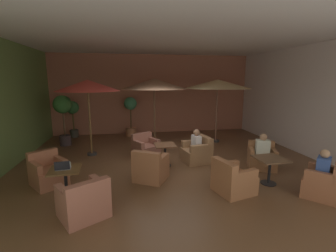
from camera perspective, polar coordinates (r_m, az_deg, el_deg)
name	(u,v)px	position (r m, az deg, el deg)	size (l,w,h in m)	color
ground_plane	(171,163)	(7.64, 0.60, -8.74)	(9.56, 9.04, 0.02)	brown
wall_back_brick	(153,94)	(11.64, -3.52, 7.56)	(9.56, 0.08, 3.73)	#A25F47
wall_right_plain	(309,101)	(9.35, 30.64, 5.15)	(0.08, 9.04, 3.73)	silver
ceiling_slab	(171,38)	(7.28, 0.67, 20.39)	(9.56, 9.04, 0.06)	silver
cafe_table_front_left	(65,176)	(5.77, -23.32, -10.95)	(0.68, 0.68, 0.67)	black
armchair_front_left_north	(48,173)	(6.72, -26.77, -9.91)	(1.03, 1.05, 0.83)	#9D5C3F
armchair_front_left_east	(84,202)	(4.99, -19.50, -16.78)	(1.08, 1.07, 0.80)	#9C5D49
cafe_table_front_right	(270,164)	(6.51, 23.19, -8.39)	(0.73, 0.73, 0.67)	black
armchair_front_right_north	(262,158)	(7.64, 21.46, -7.20)	(0.96, 0.94, 0.77)	#98633D
armchair_front_right_east	(233,180)	(5.83, 15.23, -12.36)	(0.95, 0.92, 0.81)	#9B613C
armchair_front_right_south	(323,184)	(6.43, 33.07, -11.55)	(1.00, 1.00, 0.79)	#955738
cafe_table_mid_center	(165,150)	(7.19, -0.74, -5.82)	(0.62, 0.62, 0.67)	black
armchair_mid_center_north	(151,168)	(6.29, -4.19, -10.03)	(1.03, 1.04, 0.84)	#985E3C
armchair_mid_center_east	(197,152)	(7.66, 7.00, -6.29)	(0.92, 0.90, 0.81)	#936844
armchair_mid_center_south	(145,148)	(8.10, -5.41, -5.37)	(1.00, 0.98, 0.79)	#935A49
patio_umbrella_tall_red	(218,84)	(9.95, 11.78, 9.77)	(2.63, 2.63, 2.58)	#2D2D2D
patio_umbrella_center_beige	(88,86)	(8.38, -18.66, 9.07)	(2.10, 2.10, 2.57)	#2D2D2D
patio_umbrella_near_wall	(154,84)	(9.56, -3.32, 10.01)	(2.57, 2.57, 2.62)	#2D2D2D
potted_tree_left_corner	(131,112)	(11.08, -8.94, 3.32)	(0.58, 0.58, 1.79)	#A96743
potted_tree_mid_left	(73,113)	(11.44, -21.84, 2.94)	(0.57, 0.57, 1.64)	#3B372E
potted_tree_mid_right	(63,111)	(10.13, -23.82, 3.26)	(0.70, 0.70, 1.98)	#3A2D2F
patron_blue_shirt	(263,146)	(7.50, 21.72, -4.45)	(0.45, 0.38, 0.65)	silver
patron_by_window	(196,140)	(7.53, 6.79, -3.38)	(0.26, 0.36, 0.64)	silver
patron_with_friend	(323,166)	(6.29, 33.16, -8.06)	(0.45, 0.44, 0.67)	#345098
iced_drink_cup	(69,164)	(5.81, -22.65, -8.43)	(0.08, 0.08, 0.11)	white
open_laptop	(63,167)	(5.69, -23.87, -8.99)	(0.33, 0.25, 0.20)	#9EA0A5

